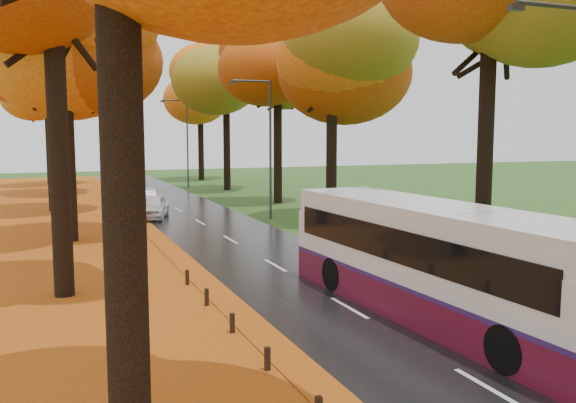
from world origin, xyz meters
TOP-DOWN VIEW (x-y plane):
  - road at (0.00, 25.00)m, footprint 6.50×90.00m
  - centre_line at (0.00, 25.00)m, footprint 0.12×90.00m
  - leaf_verge at (-9.00, 25.00)m, footprint 12.00×90.00m
  - leaf_drift at (-3.05, 25.00)m, footprint 0.90×90.00m
  - trees_left at (-7.18, 27.06)m, footprint 9.20×74.00m
  - trees_right at (7.19, 26.91)m, footprint 9.30×74.20m
  - streetlamp_near at (3.95, 8.00)m, footprint 2.45×0.18m
  - streetlamp_mid at (3.95, 30.00)m, footprint 2.45×0.18m
  - streetlamp_far at (3.95, 52.00)m, footprint 2.45×0.18m
  - bus at (1.81, 10.50)m, footprint 3.22×11.67m
  - car_white at (-2.22, 32.54)m, footprint 2.79×4.32m
  - car_silver at (-2.35, 35.36)m, footprint 1.75×4.54m
  - car_dark at (-2.35, 44.26)m, footprint 2.03×4.65m

SIDE VIEW (x-z plane):
  - leaf_verge at x=-9.00m, z-range 0.00..0.02m
  - road at x=0.00m, z-range 0.00..0.04m
  - leaf_drift at x=-3.05m, z-range 0.04..0.05m
  - centre_line at x=0.00m, z-range 0.04..0.05m
  - car_dark at x=-2.35m, z-range 0.04..1.37m
  - car_white at x=-2.22m, z-range 0.04..1.41m
  - car_silver at x=-2.35m, z-range 0.04..1.51m
  - bus at x=1.81m, z-range 0.11..3.15m
  - streetlamp_near at x=3.95m, z-range 0.71..8.71m
  - streetlamp_mid at x=3.95m, z-range 0.71..8.71m
  - streetlamp_far at x=3.95m, z-range 0.71..8.71m
  - trees_left at x=-7.18m, z-range 2.59..16.48m
  - trees_right at x=7.19m, z-range 2.71..16.67m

